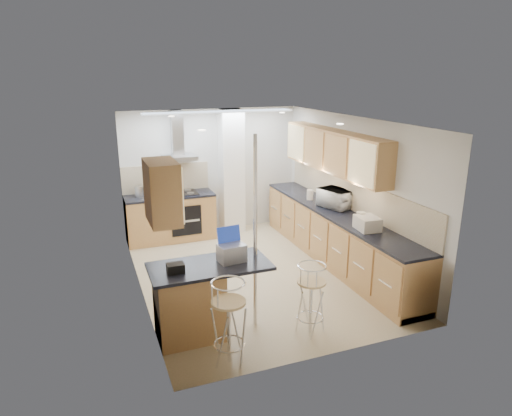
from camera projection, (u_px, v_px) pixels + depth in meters
name	position (u px, v px, depth m)	size (l,w,h in m)	color
ground	(254.00, 274.00, 7.51)	(4.80, 4.80, 0.00)	tan
room_shell	(264.00, 176.00, 7.51)	(3.64, 4.84, 2.51)	silver
right_counter	(335.00, 236.00, 7.89)	(0.63, 4.40, 0.92)	tan
back_counter	(171.00, 217.00, 8.92)	(1.70, 0.63, 0.92)	tan
peninsula	(211.00, 299.00, 5.69)	(1.47, 0.72, 0.94)	tan
microwave	(336.00, 198.00, 7.93)	(0.58, 0.39, 0.32)	white
laptop	(232.00, 253.00, 5.63)	(0.32, 0.24, 0.22)	gray
bag	(175.00, 268.00, 5.33)	(0.20, 0.15, 0.11)	black
bar_stool_near	(229.00, 322.00, 5.11)	(0.41, 0.41, 1.01)	tan
bar_stool_end	(311.00, 299.00, 5.71)	(0.38, 0.38, 0.93)	tan
jar_a	(310.00, 195.00, 8.42)	(0.12, 0.12, 0.19)	beige
jar_b	(323.00, 199.00, 8.22)	(0.11, 0.11, 0.15)	beige
jar_c	(361.00, 219.00, 7.01)	(0.14, 0.14, 0.21)	#BDB297
jar_d	(373.00, 222.00, 6.99)	(0.10, 0.10, 0.14)	white
bread_bin	(367.00, 223.00, 6.82)	(0.30, 0.38, 0.20)	beige
kettle	(139.00, 191.00, 8.62)	(0.16, 0.16, 0.20)	#B5B7BA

